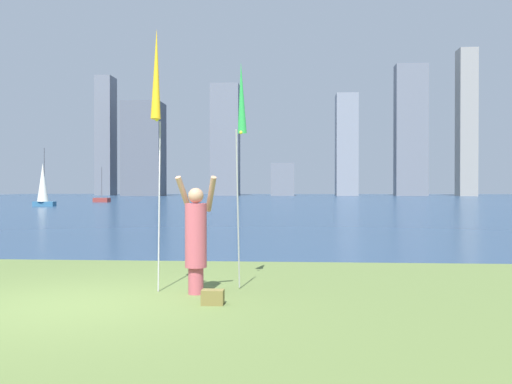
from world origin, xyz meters
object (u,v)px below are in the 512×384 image
object	(u,v)px
person	(196,236)
kite_flag_left	(156,79)
kite_flag_right	(241,103)
sailboat_4	(43,185)
bag	(213,297)
sailboat_6	(102,200)

from	to	relation	value
person	kite_flag_left	bearing A→B (deg)	-171.96
person	kite_flag_right	xyz separation A→B (m)	(0.65, 0.84, 2.23)
sailboat_4	kite_flag_right	bearing A→B (deg)	-60.78
kite_flag_left	bag	bearing A→B (deg)	-38.72
person	sailboat_4	xyz separation A→B (m)	(-20.26, 38.22, 0.89)
person	sailboat_4	size ratio (longest dim) A/B	0.37
kite_flag_left	sailboat_6	world-z (taller)	kite_flag_left
bag	sailboat_6	size ratio (longest dim) A/B	0.08
person	bag	distance (m)	1.19
bag	sailboat_6	bearing A→B (deg)	111.03
kite_flag_right	sailboat_4	size ratio (longest dim) A/B	0.75
kite_flag_left	sailboat_6	bearing A→B (deg)	110.33
person	sailboat_4	world-z (taller)	sailboat_4
sailboat_6	sailboat_4	bearing A→B (deg)	-92.61
kite_flag_right	bag	world-z (taller)	kite_flag_right
sailboat_4	sailboat_6	size ratio (longest dim) A/B	1.32
person	bag	size ratio (longest dim) A/B	5.89
kite_flag_right	sailboat_6	size ratio (longest dim) A/B	0.99
kite_flag_left	sailboat_4	world-z (taller)	sailboat_4
kite_flag_left	sailboat_6	distance (m)	54.81
kite_flag_left	bag	world-z (taller)	kite_flag_left
person	sailboat_6	bearing A→B (deg)	123.21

